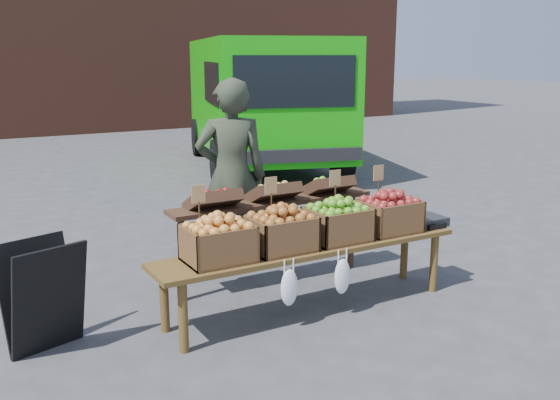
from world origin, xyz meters
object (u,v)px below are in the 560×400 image
weighing_scale (425,221)px  crate_green_apples (389,216)px  chalkboard_sign (43,296)px  crate_golden_apples (218,244)px  back_table (273,229)px  crate_red_apples (338,224)px  delivery_van (262,104)px  display_bench (310,278)px  crate_russet_pears (281,233)px  vendor (232,177)px

weighing_scale → crate_green_apples: bearing=180.0°
chalkboard_sign → crate_golden_apples: crate_golden_apples is taller
back_table → crate_green_apples: 1.07m
back_table → crate_red_apples: (0.22, -0.72, 0.19)m
delivery_van → weighing_scale: bearing=-88.2°
delivery_van → display_bench: delivery_van is taller
back_table → crate_golden_apples: 1.15m
delivery_van → crate_golden_apples: (-3.74, -6.27, -0.47)m
delivery_van → crate_golden_apples: delivery_van is taller
delivery_van → crate_green_apples: delivery_van is taller
back_table → crate_green_apples: (0.77, -0.72, 0.19)m
crate_russet_pears → crate_green_apples: size_ratio=1.00×
crate_golden_apples → crate_green_apples: 1.65m
crate_red_apples → weighing_scale: crate_red_apples is taller
vendor → crate_red_apples: vendor is taller
display_bench → crate_green_apples: 0.93m
vendor → chalkboard_sign: vendor is taller
crate_green_apples → chalkboard_sign: bearing=173.1°
chalkboard_sign → crate_golden_apples: 1.31m
chalkboard_sign → crate_red_apples: 2.37m
vendor → chalkboard_sign: 2.20m
crate_green_apples → display_bench: bearing=180.0°
crate_russet_pears → crate_red_apples: bearing=0.0°
display_bench → crate_red_apples: size_ratio=5.40×
crate_russet_pears → crate_green_apples: bearing=0.0°
back_table → weighing_scale: back_table is taller
crate_green_apples → weighing_scale: size_ratio=1.47×
crate_russet_pears → crate_green_apples: same height
back_table → crate_russet_pears: bearing=-114.5°
display_bench → weighing_scale: (1.25, 0.00, 0.33)m
vendor → crate_red_apples: bearing=129.2°
crate_golden_apples → display_bench: bearing=0.0°
delivery_van → chalkboard_sign: 7.76m
back_table → crate_green_apples: back_table is taller
display_bench → crate_russet_pears: 0.51m
crate_golden_apples → crate_green_apples: (1.65, 0.00, 0.00)m
crate_green_apples → vendor: bearing=127.2°
delivery_van → vendor: delivery_van is taller
vendor → crate_golden_apples: 1.45m
crate_golden_apples → crate_red_apples: 1.10m
crate_green_apples → crate_russet_pears: bearing=180.0°
chalkboard_sign → display_bench: bearing=-26.5°
weighing_scale → crate_golden_apples: bearing=180.0°
delivery_van → display_bench: (-2.91, -6.27, -0.90)m
chalkboard_sign → crate_russet_pears: size_ratio=1.65×
chalkboard_sign → back_table: (2.10, 0.37, 0.11)m
delivery_van → back_table: size_ratio=2.51×
vendor → display_bench: bearing=117.0°
vendor → crate_russet_pears: size_ratio=3.79×
back_table → display_bench: (-0.05, -0.72, -0.24)m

